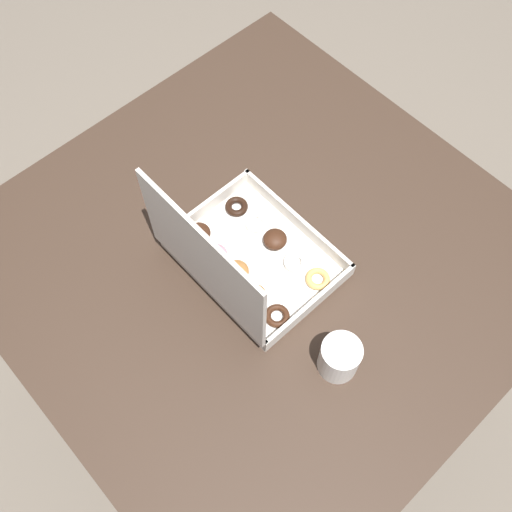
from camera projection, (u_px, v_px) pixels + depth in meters
ground_plane at (260, 367)px, 1.90m from camera, size 8.00×8.00×0.00m
dining_table at (262, 276)px, 1.32m from camera, size 1.03×1.02×0.76m
donut_box at (239, 258)px, 1.16m from camera, size 0.32×0.25×0.27m
coffee_mug at (340, 357)px, 1.08m from camera, size 0.07×0.07×0.08m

